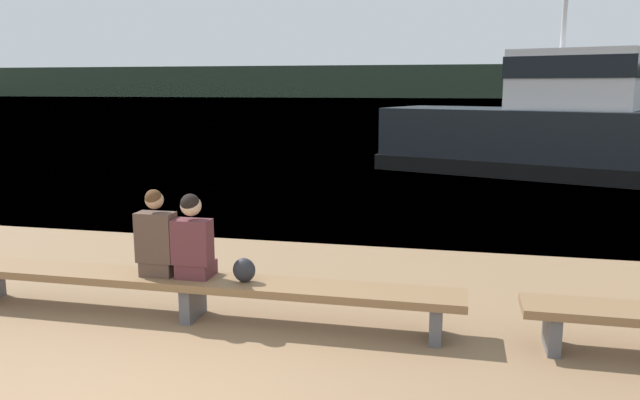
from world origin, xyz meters
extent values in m
plane|color=teal|center=(0.00, 125.76, 0.00)|extent=(240.00, 240.00, 0.00)
cube|color=#2D3D2D|center=(0.00, 137.09, 3.46)|extent=(600.00, 12.00, 6.92)
cube|color=brown|center=(-0.26, 2.25, 0.42)|extent=(5.84, 0.55, 0.08)
cube|color=#515156|center=(2.36, 2.25, 0.19)|extent=(0.12, 0.47, 0.38)
cube|color=#515156|center=(-0.26, 2.25, 0.19)|extent=(0.12, 0.47, 0.38)
cube|color=#4C382D|center=(-0.65, 2.31, 0.54)|extent=(0.36, 0.35, 0.16)
cube|color=#4C382D|center=(-0.65, 2.23, 0.90)|extent=(0.41, 0.22, 0.54)
sphere|color=tan|center=(-0.65, 2.23, 1.31)|extent=(0.20, 0.20, 0.20)
sphere|color=#472D19|center=(-0.65, 2.22, 1.33)|extent=(0.18, 0.18, 0.18)
cube|color=#56282D|center=(-0.23, 2.31, 0.54)|extent=(0.36, 0.35, 0.16)
cube|color=#56282D|center=(-0.23, 2.23, 0.87)|extent=(0.41, 0.22, 0.49)
sphere|color=tan|center=(-0.23, 2.23, 1.26)|extent=(0.22, 0.22, 0.22)
sphere|color=black|center=(-0.23, 2.21, 1.29)|extent=(0.21, 0.21, 0.21)
ellipsoid|color=#232328|center=(0.35, 2.23, 0.59)|extent=(0.25, 0.17, 0.26)
cube|color=black|center=(5.05, 14.97, 0.93)|extent=(9.89, 6.04, 1.85)
cube|color=black|center=(5.05, 14.97, 0.22)|extent=(10.11, 6.22, 0.45)
cube|color=silver|center=(5.50, 14.81, 2.68)|extent=(3.72, 2.83, 1.65)
cube|color=black|center=(5.50, 14.81, 3.01)|extent=(3.80, 2.91, 0.59)
cylinder|color=#B2B2B7|center=(5.18, 14.92, 4.72)|extent=(0.14, 0.14, 2.45)
cube|color=#515156|center=(3.46, 2.25, 0.19)|extent=(0.12, 0.47, 0.38)
camera|label=1|loc=(2.52, -3.78, 2.51)|focal=35.00mm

